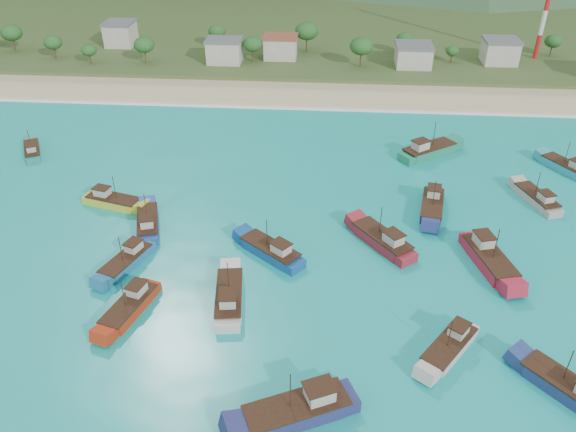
# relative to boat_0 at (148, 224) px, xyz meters

# --- Properties ---
(ground) EXTENTS (600.00, 600.00, 0.00)m
(ground) POSITION_rel_boat_0_xyz_m (24.34, -17.55, -0.73)
(ground) COLOR #0C8B88
(ground) RESTS_ON ground
(beach) EXTENTS (400.00, 18.00, 1.20)m
(beach) POSITION_rel_boat_0_xyz_m (24.34, 61.45, -0.73)
(beach) COLOR beige
(beach) RESTS_ON ground
(land) EXTENTS (400.00, 110.00, 2.40)m
(land) POSITION_rel_boat_0_xyz_m (24.34, 122.45, -0.73)
(land) COLOR #385123
(land) RESTS_ON ground
(surf_line) EXTENTS (400.00, 2.50, 0.08)m
(surf_line) POSITION_rel_boat_0_xyz_m (24.34, 51.95, -0.73)
(surf_line) COLOR white
(surf_line) RESTS_ON ground
(village) EXTENTS (217.29, 30.28, 7.55)m
(village) POSITION_rel_boat_0_xyz_m (43.25, 83.00, 3.92)
(village) COLOR beige
(village) RESTS_ON ground
(vegetation) EXTENTS (281.23, 25.17, 8.79)m
(vegetation) POSITION_rel_boat_0_xyz_m (22.86, 85.70, 4.46)
(vegetation) COLOR #235623
(vegetation) RESTS_ON ground
(boat_0) EXTENTS (5.97, 10.91, 6.18)m
(boat_0) POSITION_rel_boat_0_xyz_m (0.00, 0.00, 0.00)
(boat_0) COLOR #24489F
(boat_0) RESTS_ON ground
(boat_2) EXTENTS (6.17, 10.22, 5.80)m
(boat_2) POSITION_rel_boat_0_xyz_m (-0.19, -9.80, -0.07)
(boat_2) COLOR #1C6596
(boat_2) RESTS_ON ground
(boat_3) EXTENTS (4.67, 11.41, 6.55)m
(boat_3) POSITION_rel_boat_0_xyz_m (15.77, -16.75, 0.07)
(boat_3) COLOR beige
(boat_3) RESTS_ON ground
(boat_6) EXTENTS (10.42, 9.33, 6.40)m
(boat_6) POSITION_rel_boat_0_xyz_m (20.23, -5.96, 0.04)
(boat_6) COLOR navy
(boat_6) RESTS_ON ground
(boat_8) EXTENTS (6.52, 9.19, 5.31)m
(boat_8) POSITION_rel_boat_0_xyz_m (-30.33, 23.95, -0.16)
(boat_8) COLOR #257E6C
(boat_8) RESTS_ON ground
(boat_9) EXTENTS (6.11, 10.43, 5.92)m
(boat_9) POSITION_rel_boat_0_xyz_m (63.61, 12.47, -0.05)
(boat_9) COLOR #AAA199
(boat_9) RESTS_ON ground
(boat_10) EXTENTS (6.56, 12.61, 7.15)m
(boat_10) POSITION_rel_boat_0_xyz_m (51.58, -5.54, 0.18)
(boat_10) COLOR #B61F34
(boat_10) RESTS_ON ground
(boat_11) EXTENTS (12.80, 8.51, 7.33)m
(boat_11) POSITION_rel_boat_0_xyz_m (25.99, -33.81, 0.21)
(boat_11) COLOR navy
(boat_11) RESTS_ON ground
(boat_13) EXTENTS (9.76, 10.19, 6.44)m
(boat_13) POSITION_rel_boat_0_xyz_m (55.06, -28.63, 0.05)
(boat_13) COLOR navy
(boat_13) RESTS_ON ground
(boat_14) EXTENTS (8.27, 9.66, 5.84)m
(boat_14) POSITION_rel_boat_0_xyz_m (43.23, -23.19, -0.06)
(boat_14) COLOR beige
(boat_14) RESTS_ON ground
(boat_17) EXTENTS (8.13, 10.50, 6.17)m
(boat_17) POSITION_rel_boat_0_xyz_m (72.47, 24.44, -0.00)
(boat_17) COLOR teal
(boat_17) RESTS_ON ground
(boat_18) EXTENTS (10.74, 5.70, 6.09)m
(boat_18) POSITION_rel_boat_0_xyz_m (-7.78, 6.15, -0.02)
(boat_18) COLOR gold
(boat_18) RESTS_ON ground
(boat_21) EXTENTS (5.77, 10.59, 6.00)m
(boat_21) POSITION_rel_boat_0_xyz_m (3.30, -19.26, -0.03)
(boat_21) COLOR #AC2C12
(boat_21) RESTS_ON ground
(boat_24) EXTENTS (9.72, 11.18, 6.80)m
(boat_24) POSITION_rel_boat_0_xyz_m (36.72, -2.07, 0.11)
(boat_24) COLOR maroon
(boat_24) RESTS_ON ground
(boat_25) EXTENTS (5.32, 11.49, 6.54)m
(boat_25) POSITION_rel_boat_0_xyz_m (45.50, 8.59, 0.06)
(boat_25) COLOR navy
(boat_25) RESTS_ON ground
(boat_27) EXTENTS (12.20, 10.18, 7.32)m
(boat_27) POSITION_rel_boat_0_xyz_m (47.54, 29.15, 0.21)
(boat_27) COLOR #1B7E5D
(boat_27) RESTS_ON ground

